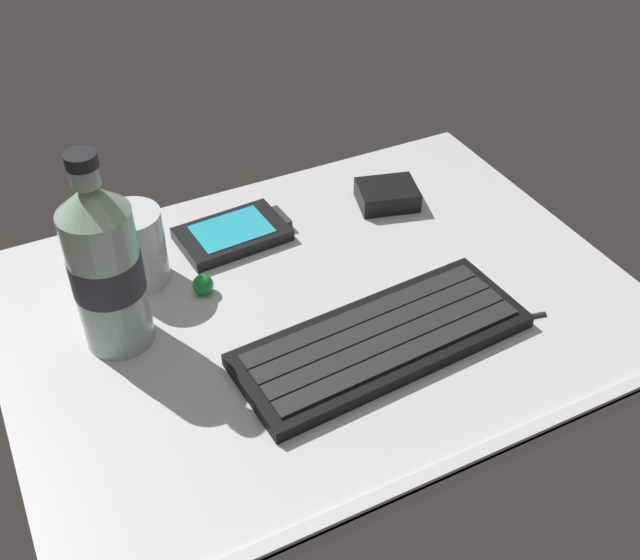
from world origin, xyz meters
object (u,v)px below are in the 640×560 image
object	(u,v)px
keyboard	(382,339)
juice_cup	(135,250)
charger_block	(387,195)
water_bottle	(105,266)
stylus_pen	(502,320)
trackball_mouse	(203,285)
handheld_device	(234,234)

from	to	relation	value
keyboard	juice_cup	distance (cm)	27.44
charger_block	keyboard	bearing A→B (deg)	-121.61
water_bottle	stylus_pen	bearing A→B (deg)	-23.42
keyboard	charger_block	distance (cm)	24.70
trackball_mouse	juice_cup	bearing A→B (deg)	135.25
juice_cup	water_bottle	size ratio (longest dim) A/B	0.41
juice_cup	charger_block	xyz separation A→B (cm)	(30.96, 0.56, -2.71)
charger_block	water_bottle	bearing A→B (deg)	-166.39
handheld_device	charger_block	xyz separation A→B (cm)	(19.35, -1.60, 0.47)
handheld_device	juice_cup	xyz separation A→B (cm)	(-11.61, -2.16, 3.18)
handheld_device	charger_block	bearing A→B (deg)	-4.73
juice_cup	trackball_mouse	bearing A→B (deg)	-44.75
keyboard	stylus_pen	world-z (taller)	keyboard
handheld_device	water_bottle	size ratio (longest dim) A/B	0.63
trackball_mouse	stylus_pen	bearing A→B (deg)	-35.27
charger_block	stylus_pen	bearing A→B (deg)	-91.08
keyboard	charger_block	bearing A→B (deg)	58.39
water_bottle	trackball_mouse	size ratio (longest dim) A/B	9.45
charger_block	stylus_pen	size ratio (longest dim) A/B	0.74
keyboard	trackball_mouse	distance (cm)	19.87
water_bottle	stylus_pen	distance (cm)	38.96
juice_cup	trackball_mouse	distance (cm)	7.94
juice_cup	water_bottle	xyz separation A→B (cm)	(-4.34, -7.99, 5.10)
handheld_device	charger_block	world-z (taller)	charger_block
handheld_device	stylus_pen	bearing A→B (deg)	-53.17
handheld_device	juice_cup	bearing A→B (deg)	-169.45
keyboard	trackball_mouse	bearing A→B (deg)	129.90
keyboard	charger_block	size ratio (longest dim) A/B	4.24
keyboard	trackball_mouse	size ratio (longest dim) A/B	13.49
water_bottle	charger_block	xyz separation A→B (cm)	(35.30, 8.55, -7.81)
juice_cup	charger_block	bearing A→B (deg)	1.04
stylus_pen	water_bottle	bearing A→B (deg)	169.04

